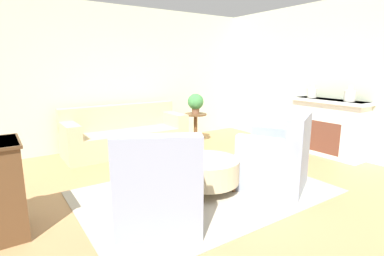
{
  "coord_description": "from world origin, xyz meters",
  "views": [
    {
      "loc": [
        -2.21,
        -2.95,
        1.63
      ],
      "look_at": [
        0.15,
        0.55,
        0.75
      ],
      "focal_mm": 28.0,
      "sensor_mm": 36.0,
      "label": 1
    }
  ],
  "objects_px": {
    "armchair_left": "(159,191)",
    "potted_plant_on_side_table": "(196,102)",
    "couch": "(126,135)",
    "vase_mantel_far": "(350,95)",
    "ottoman_table": "(206,170)",
    "vase_mantel_near": "(312,93)",
    "side_table": "(196,123)",
    "armchair_right": "(278,160)"
  },
  "relations": [
    {
      "from": "couch",
      "to": "vase_mantel_near",
      "type": "bearing_deg",
      "value": -33.5
    },
    {
      "from": "armchair_left",
      "to": "side_table",
      "type": "xyz_separation_m",
      "value": [
        2.29,
        2.65,
        0.03
      ]
    },
    {
      "from": "armchair_left",
      "to": "side_table",
      "type": "relative_size",
      "value": 1.78
    },
    {
      "from": "ottoman_table",
      "to": "armchair_right",
      "type": "bearing_deg",
      "value": -27.8
    },
    {
      "from": "vase_mantel_near",
      "to": "armchair_right",
      "type": "bearing_deg",
      "value": -155.55
    },
    {
      "from": "armchair_right",
      "to": "vase_mantel_near",
      "type": "distance_m",
      "value": 2.25
    },
    {
      "from": "couch",
      "to": "side_table",
      "type": "distance_m",
      "value": 1.53
    },
    {
      "from": "couch",
      "to": "potted_plant_on_side_table",
      "type": "relative_size",
      "value": 5.36
    },
    {
      "from": "vase_mantel_near",
      "to": "side_table",
      "type": "bearing_deg",
      "value": 129.2
    },
    {
      "from": "armchair_left",
      "to": "vase_mantel_near",
      "type": "distance_m",
      "value": 3.91
    },
    {
      "from": "vase_mantel_far",
      "to": "potted_plant_on_side_table",
      "type": "distance_m",
      "value": 2.9
    },
    {
      "from": "couch",
      "to": "vase_mantel_far",
      "type": "distance_m",
      "value": 4.08
    },
    {
      "from": "armchair_left",
      "to": "side_table",
      "type": "bearing_deg",
      "value": 49.2
    },
    {
      "from": "couch",
      "to": "ottoman_table",
      "type": "xyz_separation_m",
      "value": [
        0.17,
        -2.38,
        -0.04
      ]
    },
    {
      "from": "vase_mantel_far",
      "to": "armchair_left",
      "type": "bearing_deg",
      "value": -177.61
    },
    {
      "from": "potted_plant_on_side_table",
      "to": "vase_mantel_near",
      "type": "bearing_deg",
      "value": -50.8
    },
    {
      "from": "armchair_right",
      "to": "potted_plant_on_side_table",
      "type": "bearing_deg",
      "value": 79.61
    },
    {
      "from": "side_table",
      "to": "vase_mantel_far",
      "type": "xyz_separation_m",
      "value": [
        1.45,
        -2.49,
        0.72
      ]
    },
    {
      "from": "ottoman_table",
      "to": "vase_mantel_near",
      "type": "xyz_separation_m",
      "value": [
        2.79,
        0.42,
        0.85
      ]
    },
    {
      "from": "armchair_left",
      "to": "vase_mantel_near",
      "type": "bearing_deg",
      "value": 13.24
    },
    {
      "from": "armchair_left",
      "to": "armchair_right",
      "type": "bearing_deg",
      "value": 0.0
    },
    {
      "from": "ottoman_table",
      "to": "vase_mantel_near",
      "type": "relative_size",
      "value": 3.66
    },
    {
      "from": "side_table",
      "to": "potted_plant_on_side_table",
      "type": "bearing_deg",
      "value": 63.43
    },
    {
      "from": "couch",
      "to": "ottoman_table",
      "type": "height_order",
      "value": "couch"
    },
    {
      "from": "ottoman_table",
      "to": "side_table",
      "type": "distance_m",
      "value": 2.58
    },
    {
      "from": "couch",
      "to": "armchair_right",
      "type": "distance_m",
      "value": 3.02
    },
    {
      "from": "vase_mantel_near",
      "to": "couch",
      "type": "bearing_deg",
      "value": 146.5
    },
    {
      "from": "potted_plant_on_side_table",
      "to": "couch",
      "type": "bearing_deg",
      "value": 172.93
    },
    {
      "from": "armchair_left",
      "to": "ottoman_table",
      "type": "relative_size",
      "value": 1.28
    },
    {
      "from": "couch",
      "to": "ottoman_table",
      "type": "relative_size",
      "value": 2.65
    },
    {
      "from": "armchair_left",
      "to": "vase_mantel_near",
      "type": "xyz_separation_m",
      "value": [
        3.73,
        0.88,
        0.74
      ]
    },
    {
      "from": "armchair_right",
      "to": "vase_mantel_near",
      "type": "relative_size",
      "value": 4.7
    },
    {
      "from": "vase_mantel_near",
      "to": "potted_plant_on_side_table",
      "type": "bearing_deg",
      "value": 129.2
    },
    {
      "from": "side_table",
      "to": "vase_mantel_far",
      "type": "relative_size",
      "value": 2.42
    },
    {
      "from": "couch",
      "to": "armchair_right",
      "type": "xyz_separation_m",
      "value": [
        1.03,
        -2.84,
        0.07
      ]
    },
    {
      "from": "vase_mantel_far",
      "to": "potted_plant_on_side_table",
      "type": "height_order",
      "value": "vase_mantel_far"
    },
    {
      "from": "armchair_left",
      "to": "vase_mantel_far",
      "type": "relative_size",
      "value": 4.32
    },
    {
      "from": "armchair_right",
      "to": "potted_plant_on_side_table",
      "type": "relative_size",
      "value": 2.6
    },
    {
      "from": "vase_mantel_far",
      "to": "vase_mantel_near",
      "type": "bearing_deg",
      "value": 90.0
    },
    {
      "from": "vase_mantel_near",
      "to": "vase_mantel_far",
      "type": "bearing_deg",
      "value": -90.0
    },
    {
      "from": "armchair_right",
      "to": "vase_mantel_far",
      "type": "distance_m",
      "value": 2.08
    },
    {
      "from": "armchair_left",
      "to": "potted_plant_on_side_table",
      "type": "relative_size",
      "value": 2.6
    }
  ]
}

